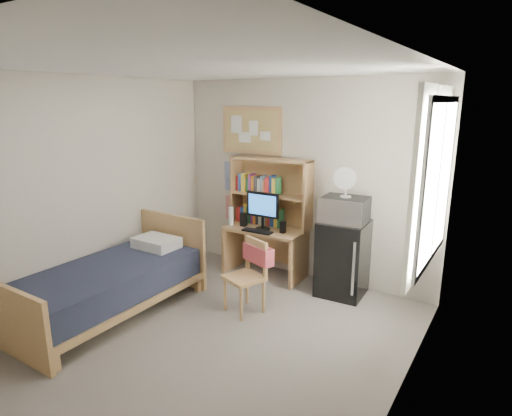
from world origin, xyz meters
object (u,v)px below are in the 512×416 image
Objects in this scene: speaker_right at (283,227)px; desk at (265,252)px; desk_chair at (244,277)px; bed at (109,290)px; bulletin_board at (251,130)px; monitor at (263,211)px; mini_fridge at (343,258)px; speaker_left at (244,219)px; desk_fan at (346,184)px; microwave at (345,210)px.

desk is at bearing 168.69° from speaker_right.
bed is (-1.24, -0.84, -0.14)m from desk_chair.
bulletin_board is 1.91× the size of monitor.
bed is at bearing -139.85° from mini_fridge.
speaker_left is at bearing 143.91° from desk_chair.
mini_fridge is (0.75, 1.03, 0.05)m from desk_chair.
desk is 1.28× the size of desk_chair.
desk is 1.15× the size of mini_fridge.
speaker_left is 0.57× the size of desk_fan.
desk_chair is 0.41× the size of bed.
bulletin_board is 1.82× the size of microwave.
mini_fridge is at bearing 1.71° from speaker_left.
desk_fan is (1.10, -0.01, 1.05)m from desk.
bed is 11.03× the size of speaker_left.
bulletin_board reaches higher than bed.
bed is (-0.89, -1.86, -0.05)m from desk.
desk_fan is at bearing 43.04° from bed.
mini_fridge is 1.88× the size of monitor.
bed is 2.93m from desk_fan.
desk is 1.52m from desk_fan.
desk_chair reaches higher than desk.
mini_fridge is at bearing 73.85° from desk_chair.
mini_fridge is 5.95× the size of speaker_right.
monitor is (-1.10, -0.07, 0.45)m from mini_fridge.
bulletin_board is at bearing 137.67° from monitor.
speaker_left reaches higher than desk_chair.
bed is at bearing -117.71° from monitor.
mini_fridge is at bearing 90.00° from desk_fan.
speaker_right is (-0.80, -0.06, 0.28)m from mini_fridge.
desk_chair is at bearing -129.59° from microwave.
bulletin_board is 2.93× the size of desk_fan.
speaker_left reaches higher than bed.
mini_fridge is at bearing -0.94° from desk.
speaker_left is at bearing -168.69° from desk.
speaker_left is at bearing -74.60° from bulletin_board.
speaker_left reaches higher than desk.
monitor is 0.95× the size of microwave.
bulletin_board is 1.02× the size of mini_fridge.
mini_fridge is 2.88× the size of desk_fan.
speaker_left is 1.44m from microwave.
bulletin_board is 5.13× the size of speaker_left.
bed is 2.22m from speaker_right.
bulletin_board reaches higher than desk_fan.
speaker_right is at bearing -0.00° from speaker_left.
speaker_right is at bearing -11.31° from desk.
speaker_right is (1.19, 1.81, 0.46)m from bed.
microwave reaches higher than desk.
speaker_right reaches higher than bed.
mini_fridge is 0.61m from microwave.
microwave is at bearing 1.14° from monitor.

